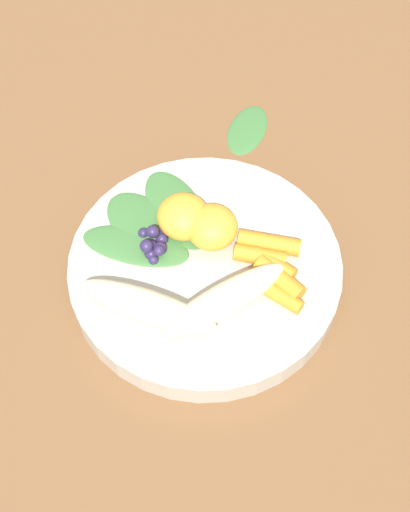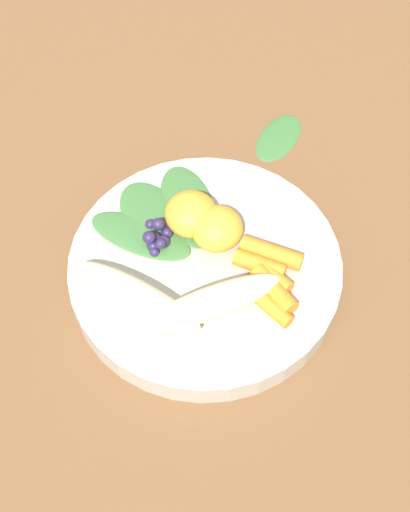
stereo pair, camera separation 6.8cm
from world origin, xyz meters
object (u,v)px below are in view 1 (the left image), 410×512
(banana_peeled_left, at_px, (224,300))
(kale_leaf_stray, at_px, (248,129))
(banana_peeled_right, at_px, (148,306))
(orange_segment_near, at_px, (183,216))
(bowl, at_px, (205,269))

(banana_peeled_left, bearing_deg, kale_leaf_stray, 49.79)
(banana_peeled_left, height_order, banana_peeled_right, same)
(banana_peeled_right, bearing_deg, orange_segment_near, 93.22)
(bowl, distance_m, kale_leaf_stray, 0.22)
(bowl, xyz_separation_m, banana_peeled_right, (0.04, 0.07, 0.03))
(banana_peeled_right, bearing_deg, banana_peeled_left, 26.10)
(bowl, bearing_deg, banana_peeled_left, 122.09)
(bowl, relative_size, banana_peeled_left, 1.99)
(bowl, bearing_deg, kale_leaf_stray, -90.10)
(orange_segment_near, bearing_deg, banana_peeled_left, 126.47)
(bowl, relative_size, orange_segment_near, 5.13)
(bowl, distance_m, orange_segment_near, 0.06)
(banana_peeled_left, xyz_separation_m, kale_leaf_stray, (0.03, -0.27, -0.04))
(banana_peeled_right, height_order, orange_segment_near, orange_segment_near)
(banana_peeled_left, height_order, kale_leaf_stray, banana_peeled_left)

